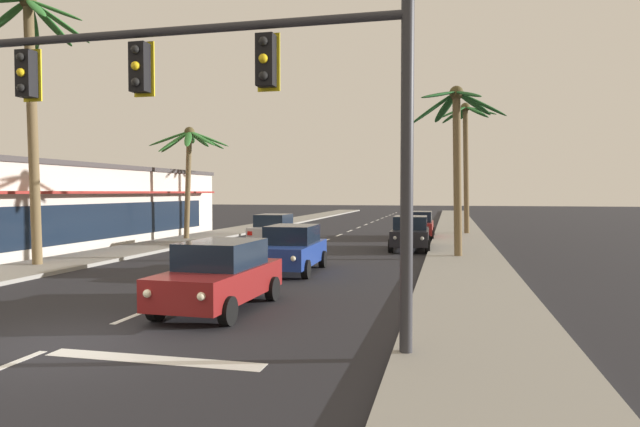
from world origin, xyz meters
TOP-DOWN VIEW (x-y plane):
  - ground_plane at (0.00, 0.00)m, footprint 220.00×220.00m
  - sidewalk_right at (7.80, 20.00)m, footprint 3.20×110.00m
  - sidewalk_left at (-7.80, 20.00)m, footprint 3.20×110.00m
  - lane_markings at (0.44, 19.91)m, footprint 4.28×88.08m
  - traffic_signal_mast at (2.98, 0.36)m, footprint 10.57×0.41m
  - sedan_lead_at_stop_bar at (1.68, 3.45)m, footprint 2.05×4.49m
  - sedan_third_in_queue at (1.63, 10.00)m, footprint 2.04×4.49m
  - sedan_oncoming_far at (-2.11, 19.58)m, footprint 2.00×4.47m
  - sedan_parked_nearest_kerb at (5.29, 25.60)m, footprint 1.97×4.46m
  - sedan_parked_mid_kerb at (5.27, 18.72)m, footprint 2.04×4.49m
  - palm_left_second at (-8.22, 8.87)m, footprint 4.69×4.76m
  - palm_left_third at (-7.80, 21.06)m, footprint 4.57×4.57m
  - palm_right_second at (7.44, 15.34)m, footprint 4.09×4.16m
  - palm_right_third at (8.19, 29.04)m, footprint 3.81×3.90m
  - storefront_strip_left at (-13.57, 17.43)m, footprint 8.36×23.26m

SIDE VIEW (x-z plane):
  - ground_plane at x=0.00m, z-range 0.00..0.00m
  - lane_markings at x=0.44m, z-range 0.00..0.01m
  - sidewalk_right at x=7.80m, z-range 0.00..0.14m
  - sidewalk_left at x=-7.80m, z-range 0.00..0.14m
  - sedan_lead_at_stop_bar at x=1.68m, z-range 0.01..1.69m
  - sedan_third_in_queue at x=1.63m, z-range 0.01..1.69m
  - sedan_oncoming_far at x=-2.11m, z-range 0.01..1.69m
  - sedan_parked_nearest_kerb at x=5.29m, z-range 0.01..1.69m
  - sedan_parked_mid_kerb at x=5.27m, z-range 0.01..1.69m
  - storefront_strip_left at x=-13.57m, z-range 0.00..4.34m
  - traffic_signal_mast at x=2.98m, z-range 1.37..8.19m
  - palm_left_third at x=-7.80m, z-range 1.85..8.57m
  - palm_right_second at x=7.44m, z-range 1.66..9.06m
  - palm_right_third at x=8.19m, z-range 1.90..10.70m
  - palm_left_second at x=-8.22m, z-range 2.14..12.47m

